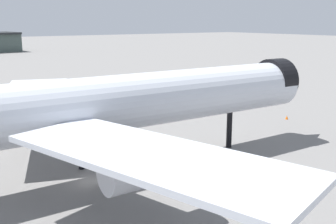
{
  "coord_description": "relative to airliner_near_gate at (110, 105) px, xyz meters",
  "views": [
    {
      "loc": [
        -18.01,
        -41.95,
        18.88
      ],
      "look_at": [
        11.86,
        0.62,
        6.9
      ],
      "focal_mm": 42.63,
      "sensor_mm": 36.0,
      "label": 1
    }
  ],
  "objects": [
    {
      "name": "traffic_cone_near_nose",
      "position": [
        41.06,
        5.75,
        -8.45
      ],
      "size": [
        0.59,
        0.59,
        0.74
      ],
      "primitive_type": "cone",
      "color": "#F2600C",
      "rests_on": "ground"
    },
    {
      "name": "airliner_near_gate",
      "position": [
        0.0,
        0.0,
        0.0
      ],
      "size": [
        68.29,
        62.36,
        20.02
      ],
      "rotation": [
        0.0,
        0.0,
        -0.03
      ],
      "color": "silver",
      "rests_on": "ground"
    },
    {
      "name": "ground",
      "position": [
        -3.44,
        -0.89,
        -8.82
      ],
      "size": [
        900.0,
        900.0,
        0.0
      ],
      "primitive_type": "plane",
      "color": "slate"
    }
  ]
}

